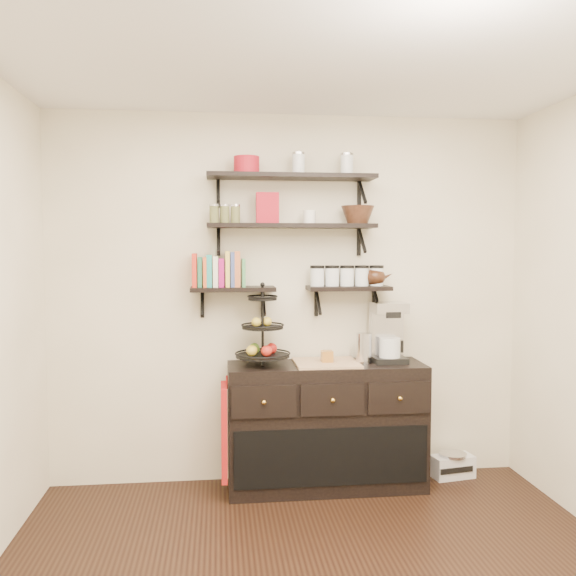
# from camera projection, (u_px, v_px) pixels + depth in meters

# --- Properties ---
(ceiling) EXTENTS (3.50, 3.50, 0.02)m
(ceiling) POSITION_uv_depth(u_px,v_px,m) (335.00, 28.00, 2.70)
(ceiling) COLOR white
(ceiling) RESTS_ON back_wall
(back_wall) EXTENTS (3.50, 0.02, 2.70)m
(back_wall) POSITION_uv_depth(u_px,v_px,m) (289.00, 299.00, 4.52)
(back_wall) COLOR white
(back_wall) RESTS_ON ground
(shelf_top) EXTENTS (1.20, 0.27, 0.23)m
(shelf_top) POSITION_uv_depth(u_px,v_px,m) (291.00, 177.00, 4.33)
(shelf_top) COLOR black
(shelf_top) RESTS_ON back_wall
(shelf_mid) EXTENTS (1.20, 0.27, 0.23)m
(shelf_mid) POSITION_uv_depth(u_px,v_px,m) (291.00, 226.00, 4.36)
(shelf_mid) COLOR black
(shelf_mid) RESTS_ON back_wall
(shelf_low_left) EXTENTS (0.60, 0.25, 0.23)m
(shelf_low_left) POSITION_uv_depth(u_px,v_px,m) (233.00, 290.00, 4.35)
(shelf_low_left) COLOR black
(shelf_low_left) RESTS_ON back_wall
(shelf_low_right) EXTENTS (0.60, 0.25, 0.23)m
(shelf_low_right) POSITION_uv_depth(u_px,v_px,m) (348.00, 289.00, 4.45)
(shelf_low_right) COLOR black
(shelf_low_right) RESTS_ON back_wall
(cookbooks) EXTENTS (0.36, 0.15, 0.26)m
(cookbooks) POSITION_uv_depth(u_px,v_px,m) (220.00, 271.00, 4.33)
(cookbooks) COLOR red
(cookbooks) RESTS_ON shelf_low_left
(glass_canisters) EXTENTS (0.54, 0.10, 0.13)m
(glass_canisters) POSITION_uv_depth(u_px,v_px,m) (347.00, 277.00, 4.44)
(glass_canisters) COLOR silver
(glass_canisters) RESTS_ON shelf_low_right
(sideboard) EXTENTS (1.40, 0.50, 0.92)m
(sideboard) POSITION_uv_depth(u_px,v_px,m) (326.00, 425.00, 4.37)
(sideboard) COLOR black
(sideboard) RESTS_ON floor
(fruit_stand) EXTENTS (0.38, 0.38, 0.56)m
(fruit_stand) POSITION_uv_depth(u_px,v_px,m) (263.00, 338.00, 4.29)
(fruit_stand) COLOR black
(fruit_stand) RESTS_ON sideboard
(candle) EXTENTS (0.08, 0.08, 0.08)m
(candle) POSITION_uv_depth(u_px,v_px,m) (327.00, 356.00, 4.34)
(candle) COLOR #976022
(candle) RESTS_ON sideboard
(coffee_maker) EXTENTS (0.24, 0.23, 0.44)m
(coffee_maker) POSITION_uv_depth(u_px,v_px,m) (388.00, 333.00, 4.41)
(coffee_maker) COLOR black
(coffee_maker) RESTS_ON sideboard
(thermal_carafe) EXTENTS (0.11, 0.11, 0.22)m
(thermal_carafe) POSITION_uv_depth(u_px,v_px,m) (364.00, 348.00, 4.35)
(thermal_carafe) COLOR silver
(thermal_carafe) RESTS_ON sideboard
(apron) EXTENTS (0.04, 0.28, 0.65)m
(apron) POSITION_uv_depth(u_px,v_px,m) (224.00, 431.00, 4.19)
(apron) COLOR maroon
(apron) RESTS_ON sideboard
(radio) EXTENTS (0.33, 0.24, 0.19)m
(radio) POSITION_uv_depth(u_px,v_px,m) (453.00, 465.00, 4.59)
(radio) COLOR silver
(radio) RESTS_ON floor
(recipe_box) EXTENTS (0.16, 0.06, 0.22)m
(recipe_box) POSITION_uv_depth(u_px,v_px,m) (267.00, 208.00, 4.33)
(recipe_box) COLOR maroon
(recipe_box) RESTS_ON shelf_mid
(walnut_bowl) EXTENTS (0.24, 0.24, 0.13)m
(walnut_bowl) POSITION_uv_depth(u_px,v_px,m) (358.00, 215.00, 4.40)
(walnut_bowl) COLOR black
(walnut_bowl) RESTS_ON shelf_mid
(ramekins) EXTENTS (0.09, 0.09, 0.10)m
(ramekins) POSITION_uv_depth(u_px,v_px,m) (310.00, 217.00, 4.36)
(ramekins) COLOR white
(ramekins) RESTS_ON shelf_mid
(teapot) EXTENTS (0.23, 0.20, 0.15)m
(teapot) POSITION_uv_depth(u_px,v_px,m) (375.00, 276.00, 4.46)
(teapot) COLOR #321B0F
(teapot) RESTS_ON shelf_low_right
(red_pot) EXTENTS (0.18, 0.18, 0.12)m
(red_pot) POSITION_uv_depth(u_px,v_px,m) (247.00, 165.00, 4.29)
(red_pot) COLOR maroon
(red_pot) RESTS_ON shelf_top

